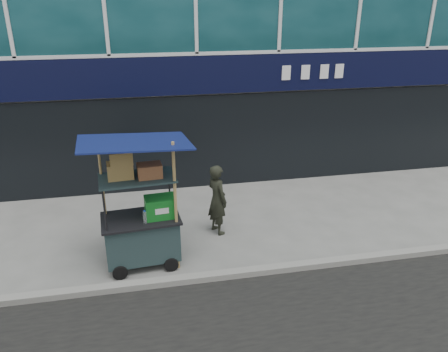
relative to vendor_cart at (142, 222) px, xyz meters
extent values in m
plane|color=slate|center=(1.52, -0.55, -0.88)|extent=(80.00, 80.00, 0.00)
cube|color=gray|center=(1.52, -0.75, -0.82)|extent=(80.00, 0.18, 0.12)
cube|color=black|center=(1.52, 3.31, 2.02)|extent=(15.68, 0.06, 0.90)
cube|color=black|center=(1.52, 3.35, 0.32)|extent=(15.68, 0.04, 2.40)
cube|color=#192B2C|center=(-0.02, 0.00, -0.33)|extent=(1.36, 0.87, 0.76)
cylinder|color=black|center=(-0.44, -0.43, -0.75)|extent=(0.26, 0.08, 0.26)
cylinder|color=black|center=(0.47, -0.36, -0.75)|extent=(0.26, 0.08, 0.26)
cube|color=black|center=(-0.02, 0.00, 0.07)|extent=(1.46, 0.96, 0.04)
cylinder|color=black|center=(-0.59, -0.37, 0.46)|extent=(0.04, 0.04, 0.82)
cylinder|color=black|center=(0.60, -0.27, 0.46)|extent=(0.04, 0.04, 0.82)
cylinder|color=black|center=(-0.64, 0.28, 0.46)|extent=(0.04, 0.04, 0.82)
cylinder|color=black|center=(0.55, 0.38, 0.46)|extent=(0.04, 0.04, 0.82)
cube|color=#192B2C|center=(-0.02, 0.00, 0.86)|extent=(1.36, 0.87, 0.03)
cylinder|color=#9C8446|center=(0.60, -0.27, 0.35)|extent=(0.06, 0.06, 2.45)
cylinder|color=#9C8446|center=(-0.64, 0.28, 0.29)|extent=(0.05, 0.05, 2.34)
cube|color=#0D0E4A|center=(-0.02, 0.00, 1.51)|extent=(1.95, 1.45, 0.21)
cube|color=#0F5F16|center=(0.35, -0.02, 0.28)|extent=(0.57, 0.42, 0.38)
cylinder|color=silver|center=(0.06, -0.21, 0.20)|extent=(0.08, 0.08, 0.22)
cylinder|color=blue|center=(0.06, -0.21, 0.32)|extent=(0.04, 0.04, 0.02)
cube|color=olive|center=(-0.29, 0.04, 1.01)|extent=(0.46, 0.36, 0.27)
cube|color=olive|center=(0.20, -0.03, 1.00)|extent=(0.44, 0.34, 0.24)
cube|color=olive|center=(-0.26, 0.02, 1.26)|extent=(0.40, 0.31, 0.22)
imported|color=black|center=(1.55, 0.91, -0.12)|extent=(0.55, 0.65, 1.51)
camera|label=1|loc=(0.11, -7.12, 3.80)|focal=35.00mm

